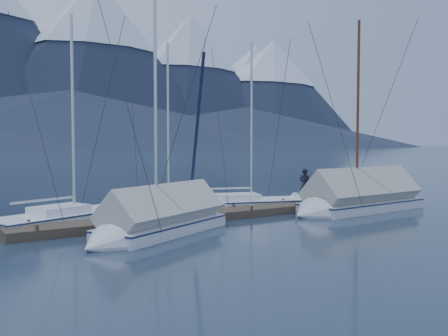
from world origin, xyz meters
The scene contains 9 objects.
ground centered at (0.00, 0.00, 0.00)m, with size 1000.00×1000.00×0.00m, color #162233.
dock centered at (0.00, 2.00, 0.11)m, with size 18.00×1.50×0.54m.
mooring_posts centered at (-0.50, 2.00, 0.35)m, with size 15.12×1.52×0.35m.
sailboat_open_left centered at (-5.42, 4.59, 0.17)m, with size 7.37×4.35×9.41m.
sailboat_open_mid centered at (-0.99, 4.46, 0.15)m, with size 6.87×3.48×8.74m.
sailboat_open_right centered at (3.33, 3.71, 0.16)m, with size 7.17×4.01×9.14m.
sailboat_covered_near centered at (6.30, 0.15, 0.51)m, with size 7.92×3.37×10.15m.
sailboat_covered_far centered at (-4.33, -0.08, 0.44)m, with size 6.69×4.51×9.10m.
person centered at (5.22, 2.45, 1.17)m, with size 0.61×0.40×1.66m, color black.
Camera 1 is at (-11.38, -15.43, 3.29)m, focal length 38.00 mm.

